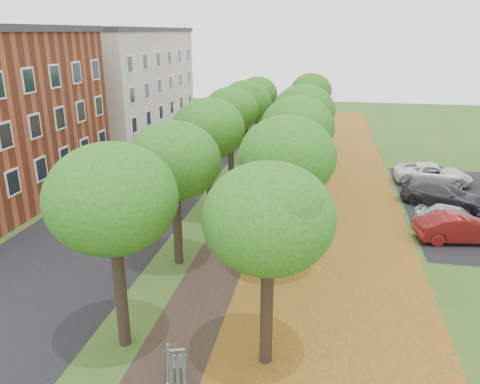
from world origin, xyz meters
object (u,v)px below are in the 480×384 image
at_px(car_silver, 453,218).
at_px(car_red, 461,228).
at_px(car_grey, 444,195).
at_px(car_white, 433,174).
at_px(bench, 175,374).

relative_size(car_silver, car_red, 0.90).
bearing_deg(car_grey, car_white, 20.11).
relative_size(car_silver, car_grey, 0.78).
height_order(bench, car_red, car_red).
bearing_deg(car_grey, car_silver, -161.72).
xyz_separation_m(bench, car_silver, (10.86, 13.88, 0.20)).
relative_size(bench, car_red, 0.45).
distance_m(car_red, car_grey, 5.20).
xyz_separation_m(bench, car_white, (11.39, 22.11, 0.24)).
distance_m(bench, car_silver, 17.63).
relative_size(car_silver, car_white, 0.77).
height_order(car_silver, car_grey, car_grey).
bearing_deg(car_silver, car_red, -155.65).
distance_m(car_grey, car_white, 4.49).
bearing_deg(car_silver, bench, 166.31).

